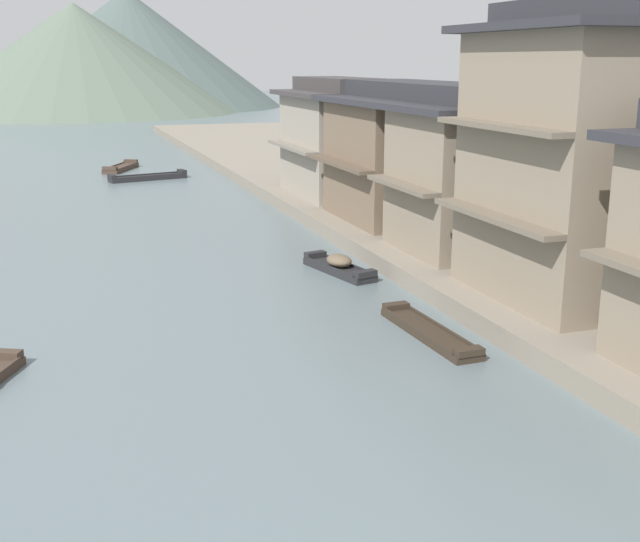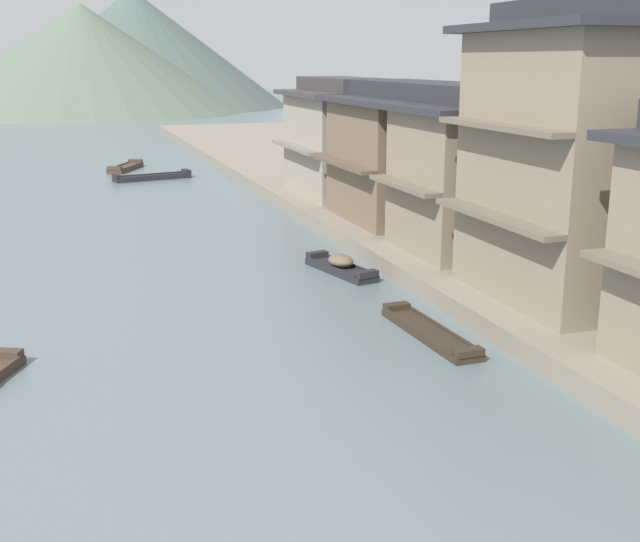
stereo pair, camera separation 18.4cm
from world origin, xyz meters
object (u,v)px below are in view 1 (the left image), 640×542
Objects in this scene: boat_moored_third at (121,168)px; house_waterfront_tall at (466,171)px; house_waterfront_far at (338,138)px; boat_moored_far at (429,332)px; boat_moored_second at (339,266)px; house_waterfront_narrow at (402,152)px; house_waterfront_second at (593,154)px; boat_moored_nearest at (148,177)px.

house_waterfront_tall is at bearing -73.07° from boat_moored_third.
boat_moored_far is at bearing -102.83° from house_waterfront_far.
boat_moored_second is at bearing 90.21° from boat_moored_far.
house_waterfront_narrow is (10.28, -25.88, 3.45)m from boat_moored_third.
boat_moored_far is at bearing -89.79° from boat_moored_second.
house_waterfront_second is 20.44m from house_waterfront_far.
house_waterfront_tall reaches higher than boat_moored_far.
boat_moored_second is 5.94m from house_waterfront_tall.
house_waterfront_narrow reaches higher than boat_moored_second.
house_waterfront_narrow is (-0.25, 13.05, -1.30)m from house_waterfront_second.
house_waterfront_far is (4.79, 13.45, 3.37)m from boat_moored_second.
house_waterfront_second reaches higher than house_waterfront_tall.
boat_moored_second reaches higher than boat_moored_third.
boat_moored_second reaches higher than boat_moored_far.
boat_moored_nearest is 0.85× the size of house_waterfront_tall.
boat_moored_second is at bearing 174.23° from house_waterfront_tall.
boat_moored_third is at bearing 117.94° from house_waterfront_far.
house_waterfront_second reaches higher than boat_moored_far.
house_waterfront_far is (9.84, -18.55, 3.45)m from boat_moored_third.
boat_moored_third is at bearing 106.93° from house_waterfront_tall.
boat_moored_far is at bearing -174.33° from house_waterfront_second.
house_waterfront_second is (5.46, 0.54, 4.80)m from boat_moored_far.
house_waterfront_far is (-0.06, 13.94, -0.01)m from house_waterfront_tall.
boat_moored_third is 40.61m from house_waterfront_second.
house_waterfront_far is (-0.69, 20.38, -1.30)m from house_waterfront_second.
boat_moored_far is (3.81, -34.00, -0.04)m from boat_moored_nearest.
house_waterfront_narrow reaches higher than boat_moored_third.
boat_moored_third is at bearing 97.32° from boat_moored_far.
boat_moored_far is at bearing -124.64° from house_waterfront_tall.
boat_moored_second is at bearing -81.05° from boat_moored_third.
boat_moored_third reaches higher than boat_moored_nearest.
house_waterfront_tall is 13.94m from house_waterfront_far.
house_waterfront_tall and house_waterfront_narrow have the same top height.
house_waterfront_tall is 0.84× the size of house_waterfront_narrow.
house_waterfront_far is at bearing 77.17° from boat_moored_far.
boat_moored_second is 0.44× the size of house_waterfront_second.
boat_moored_nearest is at bearing 107.73° from house_waterfront_tall.
house_waterfront_far reaches higher than boat_moored_far.
house_waterfront_narrow and house_waterfront_far have the same top height.
boat_moored_third is 0.58× the size of house_waterfront_far.
house_waterfront_narrow is at bearing -68.34° from boat_moored_third.
house_waterfront_far is at bearing 91.93° from house_waterfront_second.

